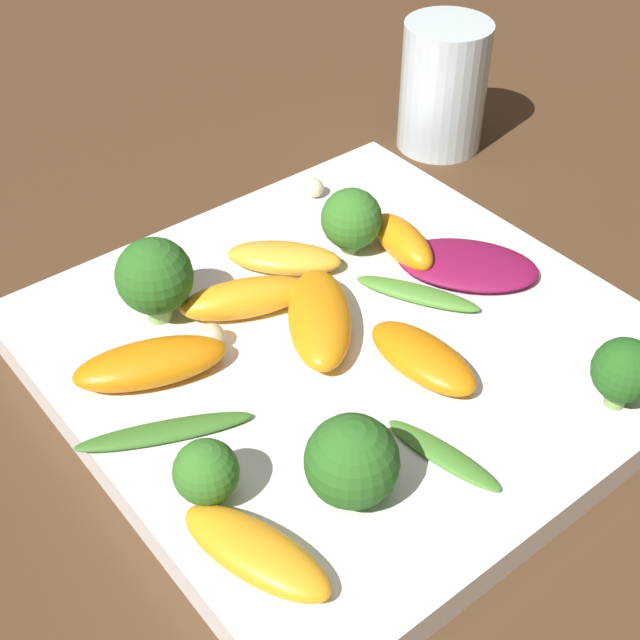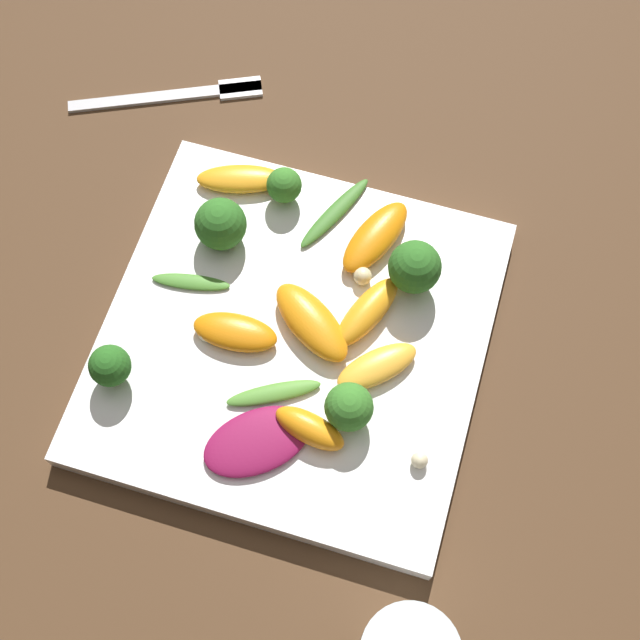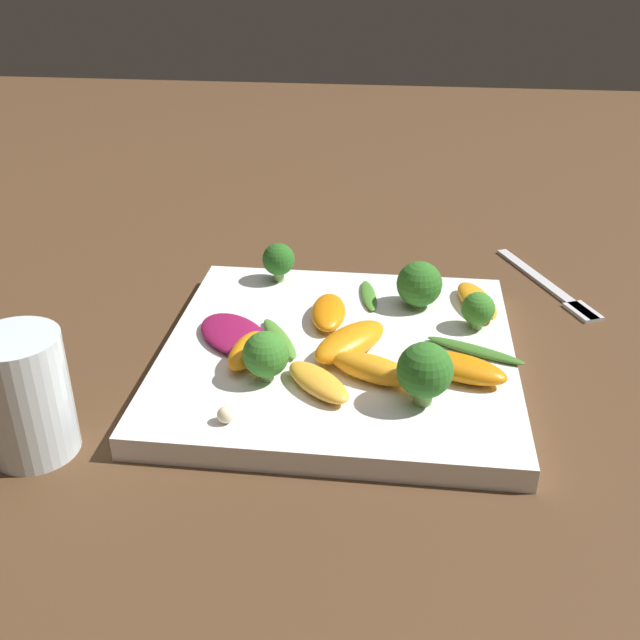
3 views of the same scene
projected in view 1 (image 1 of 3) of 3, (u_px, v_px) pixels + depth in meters
name	position (u px, v px, depth m)	size (l,w,h in m)	color
ground_plane	(347.00, 363.00, 0.49)	(2.40, 2.40, 0.00)	#4C331E
plate	(347.00, 350.00, 0.48)	(0.29, 0.29, 0.02)	white
drinking_glass	(443.00, 86.00, 0.64)	(0.06, 0.06, 0.09)	silver
radicchio_leaf_0	(469.00, 266.00, 0.51)	(0.09, 0.09, 0.01)	maroon
orange_segment_0	(150.00, 363.00, 0.45)	(0.06, 0.08, 0.02)	orange
orange_segment_1	(245.00, 298.00, 0.48)	(0.05, 0.08, 0.02)	orange
orange_segment_2	(284.00, 258.00, 0.52)	(0.07, 0.07, 0.01)	#FCAD33
orange_segment_3	(403.00, 242.00, 0.52)	(0.06, 0.03, 0.02)	orange
orange_segment_4	(256.00, 552.00, 0.37)	(0.08, 0.05, 0.01)	orange
orange_segment_5	(423.00, 357.00, 0.45)	(0.07, 0.03, 0.02)	orange
orange_segment_6	(320.00, 318.00, 0.47)	(0.08, 0.07, 0.02)	orange
broccoli_floret_0	(351.00, 219.00, 0.52)	(0.04, 0.04, 0.04)	#7A9E51
broccoli_floret_1	(624.00, 371.00, 0.42)	(0.03, 0.03, 0.04)	#84AD5B
broccoli_floret_2	(155.00, 277.00, 0.47)	(0.04, 0.04, 0.05)	#84AD5B
broccoli_floret_3	(352.00, 462.00, 0.38)	(0.04, 0.04, 0.04)	#7A9E51
broccoli_floret_4	(206.00, 473.00, 0.38)	(0.03, 0.03, 0.03)	#7A9E51
arugula_sprig_0	(412.00, 290.00, 0.50)	(0.07, 0.05, 0.01)	#518E33
arugula_sprig_1	(164.00, 431.00, 0.42)	(0.05, 0.08, 0.01)	#3D7528
arugula_sprig_2	(443.00, 455.00, 0.41)	(0.06, 0.02, 0.00)	#47842D
macadamia_nut_0	(211.00, 337.00, 0.46)	(0.01, 0.01, 0.01)	beige
macadamia_nut_1	(314.00, 188.00, 0.57)	(0.01, 0.01, 0.01)	beige
macadamia_nut_2	(462.00, 377.00, 0.44)	(0.01, 0.01, 0.01)	beige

